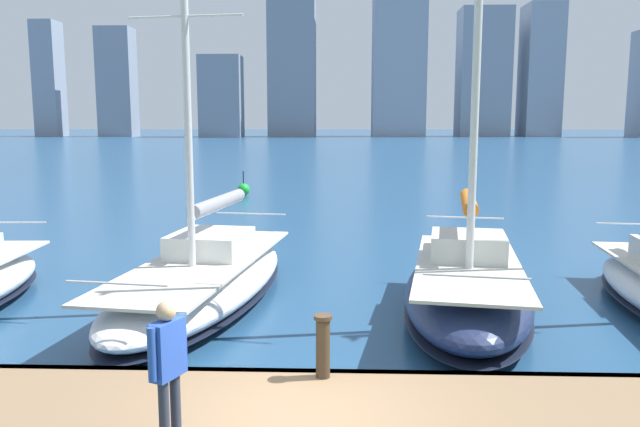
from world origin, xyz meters
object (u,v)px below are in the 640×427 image
at_px(sailboat_grey, 204,277).
at_px(channel_buoy, 244,189).
at_px(person_blue_shirt, 168,359).
at_px(sailboat_orange, 467,286).
at_px(mooring_post, 323,345).

xyz_separation_m(sailboat_grey, channel_buoy, (2.39, -20.86, -0.25)).
bearing_deg(sailboat_grey, person_blue_shirt, 99.74).
relative_size(sailboat_grey, channel_buoy, 7.07).
relative_size(sailboat_orange, person_blue_shirt, 6.65).
distance_m(person_blue_shirt, mooring_post, 2.56).
height_order(person_blue_shirt, mooring_post, person_blue_shirt).
xyz_separation_m(sailboat_grey, person_blue_shirt, (-1.28, 7.47, 1.00)).
distance_m(mooring_post, channel_buoy, 26.98).
bearing_deg(person_blue_shirt, sailboat_orange, -125.48).
bearing_deg(mooring_post, sailboat_grey, -62.24).
xyz_separation_m(mooring_post, channel_buoy, (5.33, -26.44, -0.72)).
bearing_deg(person_blue_shirt, mooring_post, -131.30).
xyz_separation_m(sailboat_grey, mooring_post, (-2.94, 5.58, 0.47)).
bearing_deg(mooring_post, sailboat_orange, -122.77).
distance_m(sailboat_orange, mooring_post, 5.41).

